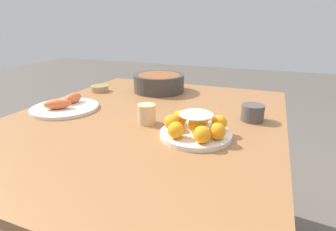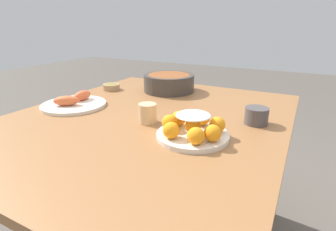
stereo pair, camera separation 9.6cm
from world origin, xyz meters
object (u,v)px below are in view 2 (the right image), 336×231
(cake_plate, at_px, (193,128))
(sauce_bowl, at_px, (111,87))
(dining_table, at_px, (149,136))
(seafood_platter, at_px, (74,103))
(serving_bowl, at_px, (169,82))
(cup_far, at_px, (148,113))
(cup_near, at_px, (256,116))

(cake_plate, height_order, sauce_bowl, cake_plate)
(dining_table, xyz_separation_m, seafood_platter, (-0.04, 0.37, 0.11))
(serving_bowl, relative_size, seafood_platter, 0.96)
(cake_plate, distance_m, seafood_platter, 0.62)
(cup_far, bearing_deg, sauce_bowl, 53.25)
(seafood_platter, bearing_deg, cup_far, -92.57)
(dining_table, xyz_separation_m, cup_far, (-0.06, -0.04, 0.13))
(seafood_platter, bearing_deg, cake_plate, -96.35)
(dining_table, bearing_deg, sauce_bowl, 56.37)
(dining_table, height_order, serving_bowl, serving_bowl)
(cake_plate, xyz_separation_m, cup_near, (0.23, -0.16, -0.00))
(cup_far, bearing_deg, cup_near, -63.97)
(serving_bowl, distance_m, seafood_platter, 0.52)
(cake_plate, distance_m, cup_far, 0.21)
(dining_table, xyz_separation_m, cake_plate, (-0.11, -0.24, 0.12))
(cup_far, bearing_deg, serving_bowl, 18.29)
(seafood_platter, xyz_separation_m, cup_near, (0.16, -0.78, 0.02))
(serving_bowl, bearing_deg, cup_near, -118.97)
(cup_near, bearing_deg, sauce_bowl, 78.83)
(dining_table, xyz_separation_m, cup_near, (0.12, -0.41, 0.12))
(cake_plate, height_order, serving_bowl, serving_bowl)
(cake_plate, bearing_deg, serving_bowl, 34.77)
(serving_bowl, bearing_deg, dining_table, -163.96)
(cup_near, xyz_separation_m, cup_far, (-0.18, 0.37, 0.01))
(cup_near, distance_m, cup_far, 0.41)
(cup_far, bearing_deg, seafood_platter, 87.43)
(cake_plate, distance_m, cup_near, 0.28)
(seafood_platter, distance_m, cup_near, 0.79)
(seafood_platter, height_order, cup_far, cup_far)
(cake_plate, height_order, cup_far, cake_plate)
(cake_plate, relative_size, sauce_bowl, 2.55)
(cake_plate, relative_size, cup_near, 2.77)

